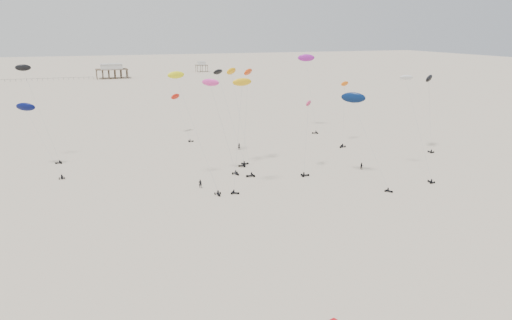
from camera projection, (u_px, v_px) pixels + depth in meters
name	position (u px, v px, depth m)	size (l,w,h in m)	color
ground_plane	(165.00, 111.00, 207.33)	(900.00, 900.00, 0.00)	beige
pavilion_main	(112.00, 72.00, 339.31)	(21.00, 13.00, 9.80)	brown
pavilion_small	(202.00, 67.00, 389.72)	(9.00, 7.00, 8.00)	brown
pier_fence	(29.00, 80.00, 323.16)	(80.20, 0.20, 1.50)	black
rig_0	(218.00, 111.00, 113.48)	(8.48, 4.37, 22.82)	black
rig_1	(416.00, 116.00, 114.73)	(3.53, 14.14, 24.24)	black
rig_2	(238.00, 105.00, 117.26)	(4.78, 11.96, 24.87)	black
rig_3	(190.00, 113.00, 105.85)	(8.01, 14.70, 26.38)	black
rig_4	(240.00, 107.00, 101.81)	(5.67, 4.22, 24.00)	black
rig_5	(357.00, 106.00, 111.01)	(5.65, 16.32, 21.39)	black
rig_6	(307.00, 134.00, 117.03)	(5.38, 7.16, 17.23)	black
rig_7	(32.00, 90.00, 124.98)	(9.13, 7.08, 25.03)	black
rig_8	(226.00, 101.00, 128.51)	(6.53, 13.46, 24.19)	black
rig_9	(344.00, 110.00, 145.73)	(6.58, 8.63, 18.58)	black
rig_10	(307.00, 67.00, 166.41)	(6.01, 13.03, 25.67)	black
rig_11	(177.00, 103.00, 159.69)	(4.47, 17.22, 17.98)	black
rig_12	(429.00, 88.00, 136.24)	(5.26, 6.73, 21.54)	black
rig_13	(32.00, 119.00, 118.83)	(10.38, 15.38, 19.57)	black
rig_14	(247.00, 93.00, 121.38)	(5.29, 4.65, 24.35)	black
spectator_0	(200.00, 188.00, 108.16)	(0.82, 0.56, 2.25)	black
spectator_1	(362.00, 170.00, 122.12)	(1.00, 0.58, 2.06)	black
spectator_3	(239.00, 150.00, 142.15)	(0.80, 0.55, 2.20)	black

